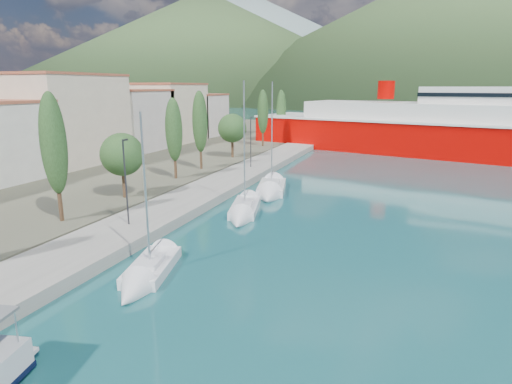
% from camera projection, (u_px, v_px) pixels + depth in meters
% --- Properties ---
extents(ground, '(1400.00, 1400.00, 0.00)m').
position_uv_depth(ground, '(383.00, 123.00, 125.76)').
color(ground, '#1B585C').
extents(quay, '(5.00, 88.00, 0.80)m').
position_uv_depth(quay, '(215.00, 188.00, 43.33)').
color(quay, gray).
rests_on(quay, ground).
extents(land_strip, '(70.00, 148.00, 0.70)m').
position_uv_depth(land_strip, '(20.00, 154.00, 65.43)').
color(land_strip, '#565644').
rests_on(land_strip, ground).
extents(town_buildings, '(9.20, 69.20, 11.30)m').
position_uv_depth(town_buildings, '(100.00, 122.00, 59.87)').
color(town_buildings, beige).
rests_on(town_buildings, land_strip).
extents(tree_row, '(3.97, 66.55, 9.74)m').
position_uv_depth(tree_row, '(194.00, 130.00, 49.15)').
color(tree_row, '#47301E').
rests_on(tree_row, land_strip).
extents(lamp_posts, '(0.15, 45.71, 6.06)m').
position_uv_depth(lamp_posts, '(134.00, 177.00, 30.69)').
color(lamp_posts, '#2D2D33').
rests_on(lamp_posts, quay).
extents(sailboat_near, '(3.75, 7.19, 9.91)m').
position_uv_depth(sailboat_near, '(142.00, 280.00, 22.92)').
color(sailboat_near, silver).
rests_on(sailboat_near, ground).
extents(sailboat_mid, '(4.12, 8.39, 11.67)m').
position_uv_depth(sailboat_mid, '(242.00, 214.00, 34.68)').
color(sailboat_mid, silver).
rests_on(sailboat_mid, ground).
extents(sailboat_far, '(4.42, 8.43, 11.84)m').
position_uv_depth(sailboat_far, '(270.00, 193.00, 41.62)').
color(sailboat_far, silver).
rests_on(sailboat_far, ground).
extents(ferry, '(61.28, 25.91, 11.91)m').
position_uv_depth(ferry, '(437.00, 131.00, 66.77)').
color(ferry, '#C10300').
rests_on(ferry, ground).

